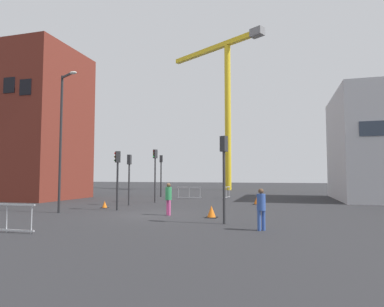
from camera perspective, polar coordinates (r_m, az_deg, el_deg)
The scene contains 17 objects.
ground at distance 18.25m, azimuth -6.74°, elevation -10.55°, with size 160.00×160.00×0.00m, color #28282B.
brick_building at distance 33.78m, azimuth -25.80°, elevation 4.53°, with size 8.04×7.55×13.64m.
construction_crane at distance 50.29m, azimuth 5.85°, elevation 11.01°, with size 15.61×9.58×22.51m.
streetlamp_tall at distance 20.48m, azimuth -21.63°, elevation 3.46°, with size 1.50×0.85×8.01m.
traffic_light_verge at distance 32.99m, azimuth -5.41°, elevation -2.70°, with size 0.36×0.38×4.15m.
traffic_light_crosswalk at distance 26.28m, azimuth -6.43°, elevation -2.35°, with size 0.34×0.39×4.20m.
traffic_light_island at distance 24.02m, azimuth -10.85°, elevation -3.00°, with size 0.25×0.38×3.63m.
traffic_light_far at distance 20.90m, azimuth -12.82°, elevation -2.84°, with size 0.37×0.37×3.64m.
traffic_light_median at distance 14.75m, azimuth 5.54°, elevation -1.92°, with size 0.39×0.34×3.91m.
pedestrian_walking at distance 17.90m, azimuth -4.10°, elevation -7.45°, with size 0.34×0.34×1.73m.
pedestrian_waiting at distance 13.26m, azimuth 11.93°, elevation -8.94°, with size 0.34×0.34×1.63m.
safety_barrier_left_run at distance 30.46m, azimuth -0.49°, elevation -6.79°, with size 2.22×0.35×1.08m.
safety_barrier_front at distance 31.01m, azimuth 5.98°, elevation -6.71°, with size 0.33×2.47×1.08m.
safety_barrier_right_run at distance 14.40m, azimuth -29.49°, elevation -9.64°, with size 2.40×0.17×1.08m.
traffic_cone_orange at distance 16.99m, azimuth 3.40°, elevation -10.12°, with size 0.60×0.60×0.60m.
traffic_cone_on_verge at distance 22.58m, azimuth -14.94°, elevation -8.61°, with size 0.45×0.45×0.46m.
traffic_cone_striped at distance 25.02m, azimuth 11.23°, elevation -8.00°, with size 0.61×0.61×0.62m.
Camera 1 is at (6.83, -16.78, 2.15)m, focal length 30.70 mm.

